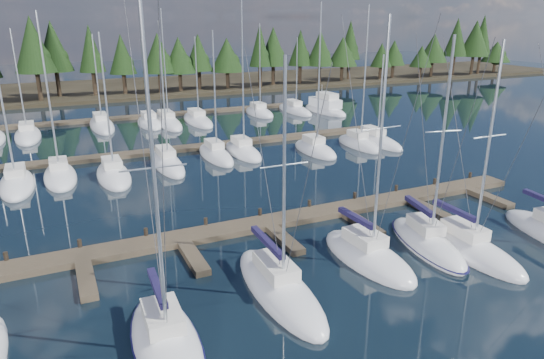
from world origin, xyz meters
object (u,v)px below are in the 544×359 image
front_sailboat_5 (468,248)px  front_sailboat_2 (279,288)px  front_sailboat_4 (427,242)px  motor_yacht_right (325,108)px  main_dock (270,226)px  front_sailboat_1 (166,341)px  front_sailboat_3 (368,256)px

front_sailboat_5 → front_sailboat_2: bearing=177.0°
front_sailboat_4 → front_sailboat_5: 2.39m
motor_yacht_right → main_dock: bearing=-125.6°
front_sailboat_2 → main_dock: bearing=69.0°
front_sailboat_1 → front_sailboat_2: size_ratio=1.17×
front_sailboat_2 → front_sailboat_4: size_ratio=0.95×
main_dock → motor_yacht_right: motor_yacht_right is taller
front_sailboat_4 → motor_yacht_right: size_ratio=1.36×
main_dock → front_sailboat_5: front_sailboat_5 is taller
front_sailboat_1 → motor_yacht_right: front_sailboat_1 is taller
front_sailboat_2 → front_sailboat_5: 12.55m
front_sailboat_2 → front_sailboat_5: (12.53, -0.66, 0.01)m
front_sailboat_1 → front_sailboat_3: (12.71, 2.95, 0.00)m
front_sailboat_5 → front_sailboat_3: bearing=164.8°
front_sailboat_1 → front_sailboat_4: front_sailboat_1 is taller
front_sailboat_4 → main_dock: bearing=140.0°
main_dock → motor_yacht_right: 43.76m
main_dock → front_sailboat_1: bearing=-134.4°
main_dock → front_sailboat_4: size_ratio=3.22×
front_sailboat_2 → front_sailboat_3: bearing=9.2°
main_dock → front_sailboat_1: (-9.29, -9.48, 0.09)m
front_sailboat_1 → motor_yacht_right: (34.79, 45.04, 0.24)m
front_sailboat_5 → motor_yacht_right: (15.86, 43.78, 0.24)m
front_sailboat_1 → front_sailboat_2: 6.68m
front_sailboat_3 → front_sailboat_2: bearing=-170.8°
main_dock → front_sailboat_2: front_sailboat_2 is taller
front_sailboat_1 → front_sailboat_3: bearing=13.1°
front_sailboat_1 → front_sailboat_5: 18.97m
front_sailboat_1 → front_sailboat_5: front_sailboat_1 is taller
front_sailboat_2 → front_sailboat_4: front_sailboat_4 is taller
front_sailboat_1 → front_sailboat_2: bearing=16.7°
front_sailboat_1 → front_sailboat_3: front_sailboat_1 is taller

